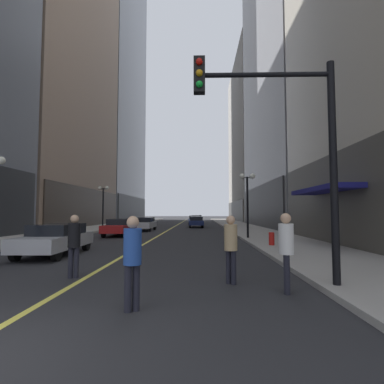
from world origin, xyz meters
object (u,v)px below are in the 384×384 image
Objects in this scene: car_red at (120,226)px; car_blue at (194,220)px; pedestrian_in_white_shirt at (286,246)px; street_lamp_left_far at (103,198)px; car_yellow at (197,219)px; pedestrian_in_tan_trench at (231,244)px; car_silver at (56,238)px; traffic_light_near_right at (289,133)px; fire_hydrant_right at (272,240)px; street_lamp_right_mid at (247,191)px; pedestrian_in_blue_hoodie at (132,255)px; car_white at (144,223)px; car_navy at (196,221)px; pedestrian_in_black_coat at (74,241)px.

car_red is 22.87m from car_blue.
pedestrian_in_white_shirt is 0.41× the size of street_lamp_left_far.
pedestrian_in_tan_trench reaches higher than car_yellow.
car_silver is at bearing 143.68° from pedestrian_in_tan_trench.
car_blue is 2.34× the size of pedestrian_in_white_shirt.
car_red is 0.84× the size of traffic_light_near_right.
traffic_light_near_right reaches higher than fire_hydrant_right.
pedestrian_in_white_shirt reaches higher than car_silver.
car_red is 5.94× the size of fire_hydrant_right.
street_lamp_right_mid is at bearing 79.21° from pedestrian_in_tan_trench.
street_lamp_left_far is (-8.34, 24.52, 2.22)m from pedestrian_in_blue_hoodie.
car_white is 22.75m from car_yellow.
car_navy is 0.83× the size of traffic_light_near_right.
pedestrian_in_blue_hoodie is 11.36m from fire_hydrant_right.
car_yellow is at bearing 86.01° from pedestrian_in_black_coat.
car_blue is at bearing 76.33° from car_red.
street_lamp_right_mid is 5.54× the size of fire_hydrant_right.
pedestrian_in_blue_hoodie reaches higher than car_white.
car_silver is at bearing -141.68° from street_lamp_right_mid.
street_lamp_left_far reaches higher than fire_hydrant_right.
car_blue is 38.97m from traffic_light_near_right.
car_navy is 1.00× the size of car_yellow.
car_silver is 1.07× the size of car_white.
pedestrian_in_black_coat is at bearing 128.76° from pedestrian_in_blue_hoodie.
car_yellow is 0.83× the size of traffic_light_near_right.
street_lamp_right_mid is (8.70, -9.93, 2.54)m from car_white.
car_blue is 2.41× the size of pedestrian_in_blue_hoodie.
traffic_light_near_right is at bearing -85.64° from car_blue.
pedestrian_in_tan_trench is 0.99× the size of pedestrian_in_blue_hoodie.
street_lamp_right_mid reaches higher than pedestrian_in_blue_hoodie.
pedestrian_in_tan_trench is 0.97× the size of pedestrian_in_white_shirt.
pedestrian_in_blue_hoodie is (-0.46, -40.29, 0.32)m from car_blue.
car_blue is 30.43m from fire_hydrant_right.
street_lamp_right_mid reaches higher than pedestrian_in_black_coat.
street_lamp_left_far is 19.75m from fire_hydrant_right.
pedestrian_in_white_shirt is 9.06m from fire_hydrant_right.
car_navy is at bearing 88.46° from pedestrian_in_blue_hoodie.
pedestrian_in_white_shirt is (1.17, -0.91, 0.04)m from pedestrian_in_tan_trench.
pedestrian_in_black_coat is at bearing -134.50° from fire_hydrant_right.
car_silver is 1.00× the size of car_yellow.
pedestrian_in_blue_hoodie reaches higher than fire_hydrant_right.
pedestrian_in_blue_hoodie reaches higher than pedestrian_in_black_coat.
street_lamp_left_far is at bearing -177.16° from car_white.
fire_hydrant_right is at bearing -83.79° from street_lamp_right_mid.
pedestrian_in_black_coat is 0.40× the size of street_lamp_left_far.
pedestrian_in_black_coat is 2.21× the size of fire_hydrant_right.
pedestrian_in_blue_hoodie is at bearing -132.75° from pedestrian_in_tan_trench.
car_red is at bearing 116.84° from traffic_light_near_right.
car_yellow is at bearing 89.03° from pedestrian_in_blue_hoodie.
street_lamp_left_far is at bearing 108.78° from pedestrian_in_blue_hoodie.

